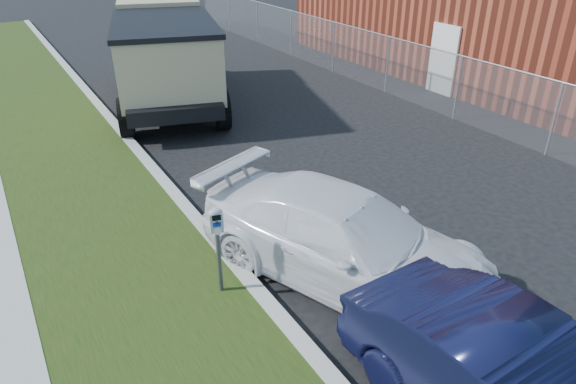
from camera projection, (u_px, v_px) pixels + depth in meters
ground at (384, 245)px, 9.13m from camera, size 120.00×120.00×0.00m
streetside at (29, 283)px, 8.07m from camera, size 6.12×50.00×0.15m
chainlink_fence at (388, 54)px, 16.54m from camera, size 0.06×30.06×30.00m
brick_building at (493, 7)px, 19.62m from camera, size 9.20×14.20×4.17m
parking_meter at (217, 233)px, 7.34m from camera, size 0.22×0.17×1.42m
white_wagon at (340, 237)px, 8.05m from camera, size 3.76×5.37×1.44m
dump_truck at (165, 51)px, 15.57m from camera, size 4.49×7.55×2.79m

